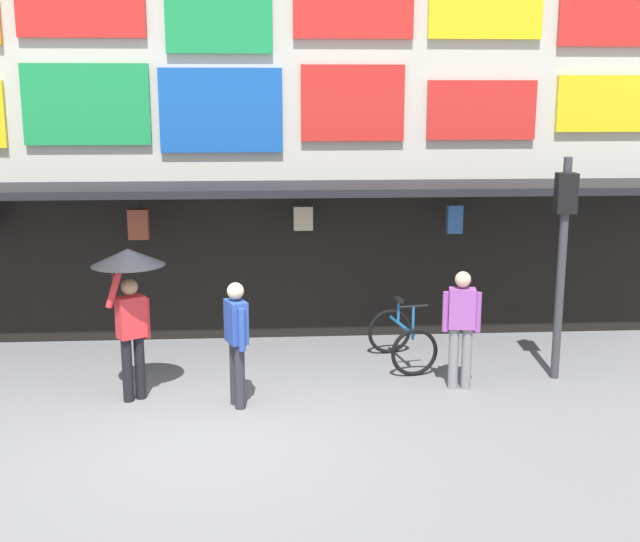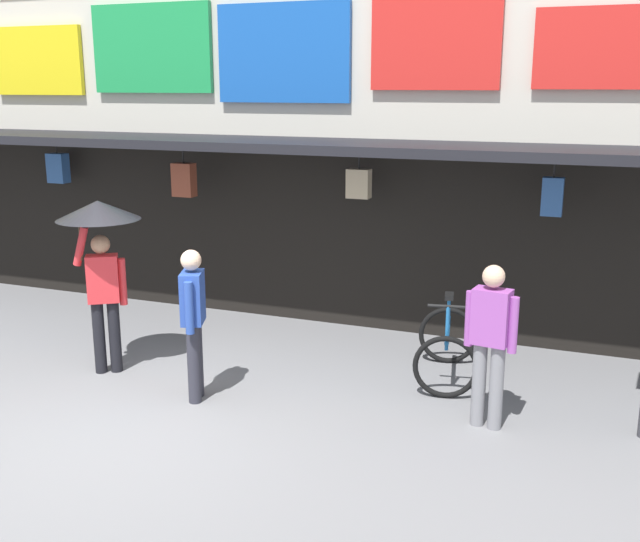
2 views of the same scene
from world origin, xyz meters
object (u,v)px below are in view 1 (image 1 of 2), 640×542
at_px(pedestrian_in_black, 461,323).
at_px(traffic_light_far, 563,233).
at_px(bicycle_parked, 402,339).
at_px(pedestrian_with_umbrella, 129,281).
at_px(pedestrian_in_yellow, 236,337).

bearing_deg(pedestrian_in_black, traffic_light_far, 12.98).
xyz_separation_m(bicycle_parked, pedestrian_with_umbrella, (-3.84, -1.23, 1.25)).
relative_size(pedestrian_in_yellow, pedestrian_with_umbrella, 0.81).
bearing_deg(pedestrian_in_yellow, traffic_light_far, 10.06).
bearing_deg(bicycle_parked, pedestrian_with_umbrella, -162.21).
relative_size(traffic_light_far, pedestrian_in_black, 1.90).
distance_m(traffic_light_far, bicycle_parked, 2.85).
bearing_deg(traffic_light_far, pedestrian_with_umbrella, -175.31).
bearing_deg(pedestrian_in_yellow, pedestrian_in_black, 8.62).
distance_m(traffic_light_far, pedestrian_in_yellow, 4.79).
bearing_deg(traffic_light_far, bicycle_parked, 160.79).
xyz_separation_m(bicycle_parked, pedestrian_in_black, (0.64, -1.09, 0.55)).
xyz_separation_m(bicycle_parked, pedestrian_in_yellow, (-2.44, -1.55, 0.55)).
bearing_deg(bicycle_parked, pedestrian_in_yellow, -147.52).
distance_m(pedestrian_in_yellow, pedestrian_in_black, 3.12).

